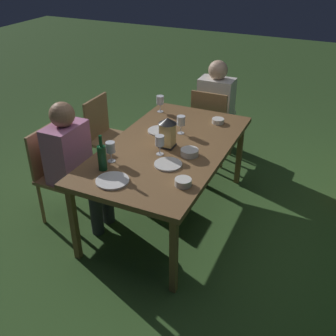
{
  "coord_description": "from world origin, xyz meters",
  "views": [
    {
      "loc": [
        2.78,
        1.28,
        2.31
      ],
      "look_at": [
        0.0,
        0.0,
        0.51
      ],
      "focal_mm": 42.83,
      "sensor_mm": 36.0,
      "label": 1
    }
  ],
  "objects_px": {
    "person_in_pink": "(74,160)",
    "lantern_centerpiece": "(167,131)",
    "bowl_bread": "(218,121)",
    "green_bottle_on_table": "(102,157)",
    "bowl_olives": "(190,152)",
    "chair_side_left_a": "(107,134)",
    "plate_c": "(160,131)",
    "plate_b": "(168,164)",
    "person_in_cream": "(218,104)",
    "chair_head_near": "(211,123)",
    "wine_glass_d": "(111,148)",
    "chair_side_left_b": "(58,170)",
    "dining_table": "(168,151)",
    "bowl_salad": "(183,182)",
    "wine_glass_a": "(159,141)",
    "wine_glass_c": "(181,121)",
    "wine_glass_b": "(160,101)",
    "plate_a": "(112,181)"
  },
  "relations": [
    {
      "from": "chair_side_left_a",
      "to": "plate_b",
      "type": "relative_size",
      "value": 3.92
    },
    {
      "from": "chair_head_near",
      "to": "bowl_olives",
      "type": "xyz_separation_m",
      "value": [
        1.23,
        0.23,
        0.27
      ]
    },
    {
      "from": "person_in_cream",
      "to": "plate_c",
      "type": "bearing_deg",
      "value": -9.74
    },
    {
      "from": "chair_head_near",
      "to": "bowl_salad",
      "type": "distance_m",
      "value": 1.73
    },
    {
      "from": "green_bottle_on_table",
      "to": "bowl_salad",
      "type": "height_order",
      "value": "green_bottle_on_table"
    },
    {
      "from": "chair_head_near",
      "to": "wine_glass_d",
      "type": "distance_m",
      "value": 1.65
    },
    {
      "from": "chair_side_left_b",
      "to": "bowl_bread",
      "type": "relative_size",
      "value": 7.45
    },
    {
      "from": "wine_glass_a",
      "to": "wine_glass_c",
      "type": "bearing_deg",
      "value": 179.95
    },
    {
      "from": "chair_side_left_b",
      "to": "person_in_pink",
      "type": "bearing_deg",
      "value": 90.0
    },
    {
      "from": "plate_a",
      "to": "green_bottle_on_table",
      "type": "bearing_deg",
      "value": -127.65
    },
    {
      "from": "wine_glass_a",
      "to": "bowl_bread",
      "type": "distance_m",
      "value": 0.84
    },
    {
      "from": "dining_table",
      "to": "bowl_bread",
      "type": "xyz_separation_m",
      "value": [
        -0.64,
        0.23,
        0.08
      ]
    },
    {
      "from": "chair_side_left_a",
      "to": "plate_c",
      "type": "bearing_deg",
      "value": 76.13
    },
    {
      "from": "wine_glass_b",
      "to": "plate_c",
      "type": "height_order",
      "value": "wine_glass_b"
    },
    {
      "from": "chair_head_near",
      "to": "wine_glass_a",
      "type": "height_order",
      "value": "wine_glass_a"
    },
    {
      "from": "person_in_pink",
      "to": "lantern_centerpiece",
      "type": "bearing_deg",
      "value": 119.99
    },
    {
      "from": "bowl_olives",
      "to": "lantern_centerpiece",
      "type": "bearing_deg",
      "value": -106.08
    },
    {
      "from": "plate_c",
      "to": "chair_side_left_a",
      "type": "bearing_deg",
      "value": -103.87
    },
    {
      "from": "green_bottle_on_table",
      "to": "bowl_olives",
      "type": "height_order",
      "value": "green_bottle_on_table"
    },
    {
      "from": "person_in_cream",
      "to": "wine_glass_b",
      "type": "distance_m",
      "value": 0.82
    },
    {
      "from": "wine_glass_c",
      "to": "bowl_olives",
      "type": "bearing_deg",
      "value": 33.1
    },
    {
      "from": "plate_b",
      "to": "lantern_centerpiece",
      "type": "bearing_deg",
      "value": -153.85
    },
    {
      "from": "chair_side_left_a",
      "to": "plate_a",
      "type": "distance_m",
      "value": 1.36
    },
    {
      "from": "dining_table",
      "to": "plate_b",
      "type": "bearing_deg",
      "value": 24.86
    },
    {
      "from": "wine_glass_d",
      "to": "plate_a",
      "type": "relative_size",
      "value": 0.68
    },
    {
      "from": "chair_side_left_b",
      "to": "wine_glass_d",
      "type": "distance_m",
      "value": 0.69
    },
    {
      "from": "chair_side_left_a",
      "to": "green_bottle_on_table",
      "type": "bearing_deg",
      "value": 31.54
    },
    {
      "from": "bowl_olives",
      "to": "plate_b",
      "type": "bearing_deg",
      "value": -22.59
    },
    {
      "from": "wine_glass_c",
      "to": "plate_b",
      "type": "height_order",
      "value": "wine_glass_c"
    },
    {
      "from": "person_in_cream",
      "to": "wine_glass_a",
      "type": "bearing_deg",
      "value": -0.11
    },
    {
      "from": "person_in_cream",
      "to": "plate_b",
      "type": "distance_m",
      "value": 1.65
    },
    {
      "from": "lantern_centerpiece",
      "to": "bowl_bread",
      "type": "height_order",
      "value": "lantern_centerpiece"
    },
    {
      "from": "person_in_pink",
      "to": "bowl_olives",
      "type": "height_order",
      "value": "person_in_pink"
    },
    {
      "from": "wine_glass_b",
      "to": "bowl_bread",
      "type": "xyz_separation_m",
      "value": [
        0.02,
        0.63,
        -0.09
      ]
    },
    {
      "from": "wine_glass_d",
      "to": "person_in_pink",
      "type": "bearing_deg",
      "value": -93.28
    },
    {
      "from": "lantern_centerpiece",
      "to": "bowl_salad",
      "type": "height_order",
      "value": "lantern_centerpiece"
    },
    {
      "from": "chair_side_left_b",
      "to": "wine_glass_b",
      "type": "height_order",
      "value": "wine_glass_b"
    },
    {
      "from": "person_in_cream",
      "to": "bowl_salad",
      "type": "height_order",
      "value": "person_in_cream"
    },
    {
      "from": "dining_table",
      "to": "plate_a",
      "type": "bearing_deg",
      "value": -11.04
    },
    {
      "from": "person_in_cream",
      "to": "plate_b",
      "type": "height_order",
      "value": "person_in_cream"
    },
    {
      "from": "green_bottle_on_table",
      "to": "wine_glass_c",
      "type": "distance_m",
      "value": 0.9
    },
    {
      "from": "lantern_centerpiece",
      "to": "bowl_bread",
      "type": "bearing_deg",
      "value": 159.82
    },
    {
      "from": "bowl_bread",
      "to": "bowl_salad",
      "type": "distance_m",
      "value": 1.16
    },
    {
      "from": "person_in_cream",
      "to": "plate_c",
      "type": "height_order",
      "value": "person_in_cream"
    },
    {
      "from": "person_in_cream",
      "to": "bowl_bread",
      "type": "xyz_separation_m",
      "value": [
        0.71,
        0.23,
        0.12
      ]
    },
    {
      "from": "person_in_cream",
      "to": "chair_side_left_a",
      "type": "distance_m",
      "value": 1.3
    },
    {
      "from": "chair_head_near",
      "to": "bowl_salad",
      "type": "relative_size",
      "value": 7.02
    },
    {
      "from": "person_in_cream",
      "to": "green_bottle_on_table",
      "type": "bearing_deg",
      "value": -8.67
    },
    {
      "from": "person_in_cream",
      "to": "plate_c",
      "type": "xyz_separation_m",
      "value": [
        1.11,
        -0.19,
        0.1
      ]
    },
    {
      "from": "plate_c",
      "to": "wine_glass_d",
      "type": "bearing_deg",
      "value": -9.48
    }
  ]
}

